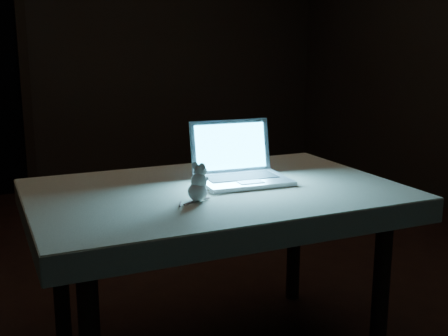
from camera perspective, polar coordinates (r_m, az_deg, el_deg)
name	(u,v)px	position (r m, az deg, el deg)	size (l,w,h in m)	color
floor	(217,285)	(3.09, -0.70, -11.80)	(5.00, 5.00, 0.00)	black
back_wall	(94,40)	(5.19, -13.04, 12.53)	(4.50, 0.04, 2.60)	black
table	(216,274)	(2.32, -0.87, -10.74)	(1.33, 0.86, 0.71)	black
tablecloth	(200,204)	(2.15, -2.46, -3.65)	(1.42, 0.95, 0.09)	beige
laptop	(244,154)	(2.26, 2.04, 1.47)	(0.35, 0.31, 0.24)	silver
plush_mouse	(197,182)	(2.01, -2.72, -1.46)	(0.10, 0.10, 0.14)	white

